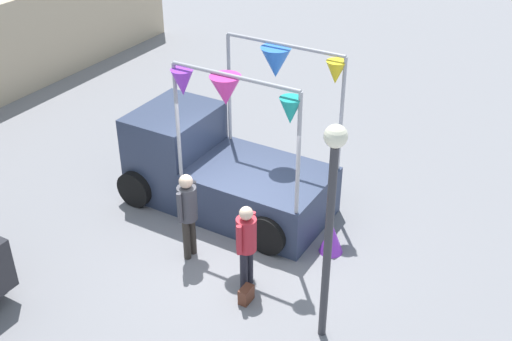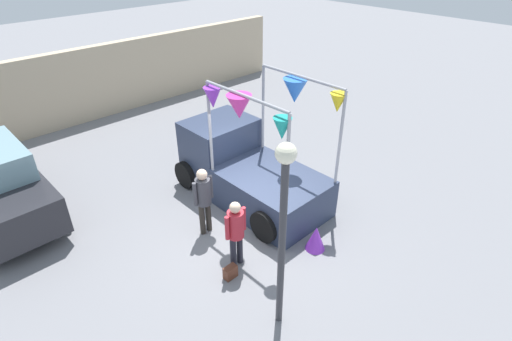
% 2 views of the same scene
% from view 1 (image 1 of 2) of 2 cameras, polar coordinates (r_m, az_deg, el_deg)
% --- Properties ---
extents(ground_plane, '(60.00, 60.00, 0.00)m').
position_cam_1_polar(ground_plane, '(12.06, -2.01, -6.37)').
color(ground_plane, slate).
extents(vendor_truck, '(2.48, 4.03, 3.29)m').
position_cam_1_polar(vendor_truck, '(12.76, -3.64, 0.58)').
color(vendor_truck, '#2D3851').
rests_on(vendor_truck, ground).
extents(person_customer, '(0.53, 0.34, 1.60)m').
position_cam_1_polar(person_customer, '(10.51, -0.86, -6.18)').
color(person_customer, black).
rests_on(person_customer, ground).
extents(person_vendor, '(0.53, 0.34, 1.69)m').
position_cam_1_polar(person_vendor, '(11.20, -6.10, -3.36)').
color(person_vendor, '#2D2823').
rests_on(person_vendor, ground).
extents(handbag, '(0.28, 0.16, 0.28)m').
position_cam_1_polar(handbag, '(10.72, -0.88, -10.98)').
color(handbag, '#592D1E').
rests_on(handbag, ground).
extents(street_lamp, '(0.32, 0.32, 3.62)m').
position_cam_1_polar(street_lamp, '(8.82, 6.66, -3.12)').
color(street_lamp, '#333338').
rests_on(street_lamp, ground).
extents(folded_kite_bundle_violet, '(0.59, 0.59, 0.60)m').
position_cam_1_polar(folded_kite_bundle_violet, '(11.73, 6.73, -5.97)').
color(folded_kite_bundle_violet, purple).
rests_on(folded_kite_bundle_violet, ground).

